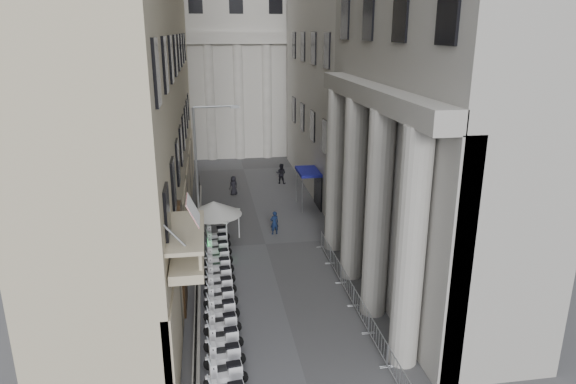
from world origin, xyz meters
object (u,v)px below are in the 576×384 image
street_lamp (202,163)px  info_kiosk (204,247)px  security_tent (208,206)px  pedestrian_a (274,223)px  pedestrian_b (281,174)px

street_lamp → info_kiosk: 5.27m
street_lamp → info_kiosk: bearing=-98.7°
security_tent → info_kiosk: size_ratio=2.08×
security_tent → info_kiosk: (-0.33, -3.01, -1.56)m
info_kiosk → pedestrian_a: info_kiosk is taller
info_kiosk → security_tent: bearing=67.7°
security_tent → pedestrian_b: 14.15m
street_lamp → pedestrian_a: (4.63, 0.72, -4.55)m
street_lamp → info_kiosk: size_ratio=5.20×
security_tent → street_lamp: street_lamp is taller
security_tent → pedestrian_b: security_tent is taller
info_kiosk → pedestrian_a: bearing=20.1°
security_tent → pedestrian_b: size_ratio=1.92×
street_lamp → info_kiosk: (-0.10, -2.74, -4.50)m
pedestrian_b → pedestrian_a: bearing=105.2°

